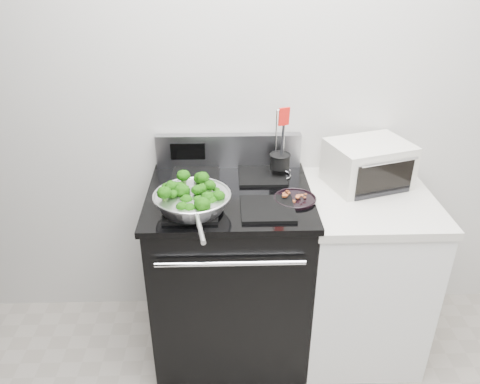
{
  "coord_description": "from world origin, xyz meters",
  "views": [
    {
      "loc": [
        -0.31,
        -0.57,
        2.0
      ],
      "look_at": [
        -0.25,
        1.36,
        0.98
      ],
      "focal_mm": 35.0,
      "sensor_mm": 36.0,
      "label": 1
    }
  ],
  "objects_px": {
    "skillet": "(192,201)",
    "bacon_plate": "(295,197)",
    "gas_range": "(230,270)",
    "toaster_oven": "(368,164)",
    "utensil_holder": "(280,165)"
  },
  "relations": [
    {
      "from": "utensil_holder",
      "to": "toaster_oven",
      "type": "xyz_separation_m",
      "value": [
        0.44,
        -0.04,
        0.01
      ]
    },
    {
      "from": "gas_range",
      "to": "toaster_oven",
      "type": "relative_size",
      "value": 2.49
    },
    {
      "from": "utensil_holder",
      "to": "bacon_plate",
      "type": "bearing_deg",
      "value": -100.6
    },
    {
      "from": "skillet",
      "to": "bacon_plate",
      "type": "distance_m",
      "value": 0.48
    },
    {
      "from": "gas_range",
      "to": "toaster_oven",
      "type": "height_order",
      "value": "toaster_oven"
    },
    {
      "from": "bacon_plate",
      "to": "gas_range",
      "type": "bearing_deg",
      "value": 164.53
    },
    {
      "from": "gas_range",
      "to": "bacon_plate",
      "type": "height_order",
      "value": "gas_range"
    },
    {
      "from": "gas_range",
      "to": "bacon_plate",
      "type": "xyz_separation_m",
      "value": [
        0.3,
        -0.08,
        0.48
      ]
    },
    {
      "from": "gas_range",
      "to": "skillet",
      "type": "xyz_separation_m",
      "value": [
        -0.16,
        -0.17,
        0.52
      ]
    },
    {
      "from": "gas_range",
      "to": "toaster_oven",
      "type": "xyz_separation_m",
      "value": [
        0.7,
        0.13,
        0.54
      ]
    },
    {
      "from": "toaster_oven",
      "to": "gas_range",
      "type": "bearing_deg",
      "value": 173.07
    },
    {
      "from": "skillet",
      "to": "bacon_plate",
      "type": "height_order",
      "value": "skillet"
    },
    {
      "from": "utensil_holder",
      "to": "toaster_oven",
      "type": "height_order",
      "value": "utensil_holder"
    },
    {
      "from": "gas_range",
      "to": "skillet",
      "type": "bearing_deg",
      "value": -133.21
    },
    {
      "from": "gas_range",
      "to": "skillet",
      "type": "distance_m",
      "value": 0.57
    }
  ]
}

